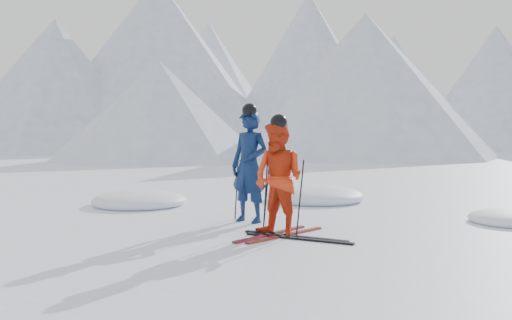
% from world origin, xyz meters
% --- Properties ---
extents(ground, '(160.00, 160.00, 0.00)m').
position_xyz_m(ground, '(0.00, 0.00, 0.00)').
color(ground, white).
rests_on(ground, ground).
extents(skier_blue, '(0.82, 0.64, 1.98)m').
position_xyz_m(skier_blue, '(-1.94, 0.54, 0.99)').
color(skier_blue, '#0B1E46').
rests_on(skier_blue, ground).
extents(skier_red, '(1.03, 0.92, 1.75)m').
position_xyz_m(skier_red, '(-1.07, -0.47, 0.88)').
color(skier_red, red).
rests_on(skier_red, ground).
extents(pole_blue_left, '(0.13, 0.09, 1.32)m').
position_xyz_m(pole_blue_left, '(-2.24, 0.69, 0.66)').
color(pole_blue_left, black).
rests_on(pole_blue_left, ground).
extents(pole_blue_right, '(0.13, 0.08, 1.32)m').
position_xyz_m(pole_blue_right, '(-1.69, 0.79, 0.66)').
color(pole_blue_right, black).
rests_on(pole_blue_right, ground).
extents(pole_red_left, '(0.12, 0.09, 1.16)m').
position_xyz_m(pole_red_left, '(-1.37, -0.22, 0.58)').
color(pole_red_left, black).
rests_on(pole_red_left, ground).
extents(pole_red_right, '(0.12, 0.08, 1.17)m').
position_xyz_m(pole_red_right, '(-0.77, -0.32, 0.58)').
color(pole_red_right, black).
rests_on(pole_red_right, ground).
extents(ski_worn_left, '(0.64, 1.64, 0.03)m').
position_xyz_m(ski_worn_left, '(-1.19, -0.47, 0.01)').
color(ski_worn_left, black).
rests_on(ski_worn_left, ground).
extents(ski_worn_right, '(0.75, 1.60, 0.03)m').
position_xyz_m(ski_worn_right, '(-0.95, -0.47, 0.01)').
color(ski_worn_right, black).
rests_on(ski_worn_right, ground).
extents(ski_loose_a, '(1.69, 0.36, 0.03)m').
position_xyz_m(ski_loose_a, '(-0.80, -0.51, 0.01)').
color(ski_loose_a, black).
rests_on(ski_loose_a, ground).
extents(ski_loose_b, '(1.70, 0.30, 0.03)m').
position_xyz_m(ski_loose_b, '(-0.70, -0.66, 0.01)').
color(ski_loose_b, black).
rests_on(ski_loose_b, ground).
extents(snow_lumps, '(9.10, 4.17, 0.49)m').
position_xyz_m(snow_lumps, '(-2.28, 2.79, 0.00)').
color(snow_lumps, white).
rests_on(snow_lumps, ground).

